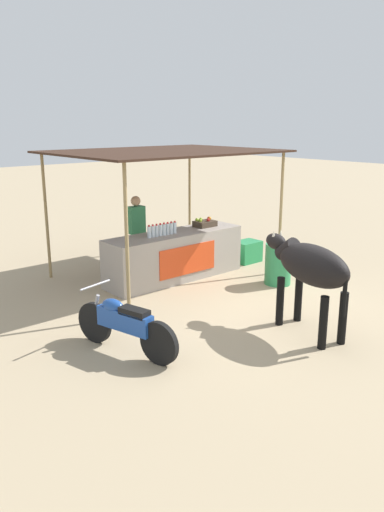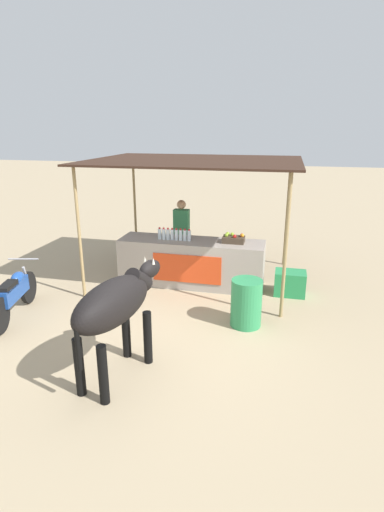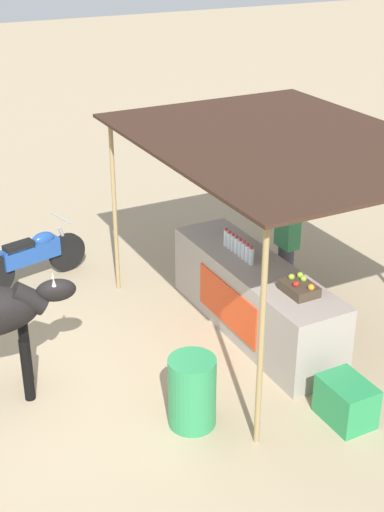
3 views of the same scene
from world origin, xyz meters
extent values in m
plane|color=tan|center=(0.00, 0.00, 0.00)|extent=(60.00, 60.00, 0.00)
cube|color=#9E9389|center=(0.00, 2.20, 0.48)|extent=(3.00, 0.80, 0.96)
cube|color=red|center=(0.00, 1.79, 0.48)|extent=(1.40, 0.02, 0.58)
cube|color=#382319|center=(0.00, 2.50, 2.54)|extent=(4.20, 3.20, 0.04)
cylinder|color=#997F51|center=(-1.89, 1.06, 1.27)|extent=(0.06, 0.06, 2.54)
cylinder|color=#997F51|center=(1.89, 1.06, 1.27)|extent=(0.06, 0.06, 2.54)
cylinder|color=#997F51|center=(-1.89, 3.94, 1.27)|extent=(0.06, 0.06, 2.54)
cylinder|color=#997F51|center=(1.89, 3.94, 1.27)|extent=(0.06, 0.06, 2.54)
cylinder|color=silver|center=(-0.67, 2.15, 1.07)|extent=(0.07, 0.07, 0.22)
cylinder|color=red|center=(-0.67, 2.15, 1.19)|extent=(0.04, 0.04, 0.03)
cylinder|color=silver|center=(-0.58, 2.15, 1.07)|extent=(0.07, 0.07, 0.22)
cylinder|color=red|center=(-0.58, 2.15, 1.19)|extent=(0.04, 0.04, 0.03)
cylinder|color=silver|center=(-0.48, 2.15, 1.07)|extent=(0.07, 0.07, 0.22)
cylinder|color=red|center=(-0.48, 2.15, 1.19)|extent=(0.04, 0.04, 0.03)
cylinder|color=silver|center=(-0.40, 2.15, 1.07)|extent=(0.07, 0.07, 0.22)
cylinder|color=red|center=(-0.40, 2.15, 1.19)|extent=(0.04, 0.04, 0.03)
cylinder|color=silver|center=(-0.30, 2.15, 1.07)|extent=(0.07, 0.07, 0.22)
cylinder|color=red|center=(-0.30, 2.15, 1.19)|extent=(0.04, 0.04, 0.03)
cylinder|color=silver|center=(-0.21, 2.15, 1.07)|extent=(0.07, 0.07, 0.22)
cylinder|color=red|center=(-0.21, 2.15, 1.19)|extent=(0.04, 0.04, 0.03)
cylinder|color=silver|center=(-0.12, 2.15, 1.07)|extent=(0.07, 0.07, 0.22)
cylinder|color=red|center=(-0.12, 2.15, 1.19)|extent=(0.04, 0.04, 0.03)
cylinder|color=silver|center=(-0.03, 2.15, 1.07)|extent=(0.07, 0.07, 0.22)
cylinder|color=red|center=(-0.03, 2.15, 1.19)|extent=(0.04, 0.04, 0.03)
cube|color=#3F3326|center=(0.86, 2.25, 1.02)|extent=(0.44, 0.32, 0.12)
sphere|color=#8CB22D|center=(0.72, 2.24, 1.11)|extent=(0.08, 0.08, 0.08)
sphere|color=#8CB22D|center=(0.82, 2.33, 1.11)|extent=(0.08, 0.08, 0.08)
sphere|color=orange|center=(1.03, 2.29, 1.11)|extent=(0.08, 0.08, 0.08)
sphere|color=#8CB22D|center=(0.73, 2.35, 1.11)|extent=(0.08, 0.08, 0.08)
sphere|color=#B21E19|center=(1.03, 2.30, 1.11)|extent=(0.08, 0.08, 0.08)
sphere|color=#B21E19|center=(0.89, 2.18, 1.11)|extent=(0.08, 0.08, 0.08)
cylinder|color=#383842|center=(-0.40, 2.95, 0.44)|extent=(0.22, 0.22, 0.88)
cube|color=#337F4C|center=(-0.40, 2.95, 1.16)|extent=(0.34, 0.20, 0.56)
sphere|color=tan|center=(-0.40, 2.95, 1.55)|extent=(0.20, 0.20, 0.20)
cube|color=#268C4C|center=(2.03, 2.10, 0.24)|extent=(0.60, 0.44, 0.48)
cylinder|color=#2D8C51|center=(1.31, 0.60, 0.41)|extent=(0.51, 0.51, 0.81)
ellipsoid|color=black|center=(-0.20, -1.26, 1.08)|extent=(0.83, 1.48, 0.60)
cylinder|color=black|center=(-0.27, -0.74, 0.39)|extent=(0.12, 0.12, 0.78)
cylinder|color=black|center=(0.09, -0.83, 0.39)|extent=(0.12, 0.12, 0.78)
cylinder|color=black|center=(-0.49, -1.70, 0.39)|extent=(0.12, 0.12, 0.78)
cylinder|color=black|center=(-0.14, -1.78, 0.39)|extent=(0.12, 0.12, 0.78)
cylinder|color=black|center=(-0.06, -0.68, 1.19)|extent=(0.34, 0.49, 0.41)
ellipsoid|color=black|center=(0.00, -0.39, 1.25)|extent=(0.31, 0.48, 0.26)
cone|color=beige|center=(-0.07, -0.39, 1.39)|extent=(0.05, 0.05, 0.10)
cone|color=beige|center=(0.07, -0.43, 1.39)|extent=(0.05, 0.05, 0.10)
cylinder|color=black|center=(-0.35, -1.91, 0.81)|extent=(0.06, 0.06, 0.60)
cylinder|color=black|center=(-2.79, 0.60, 0.30)|extent=(0.22, 0.60, 0.60)
cube|color=#1E4799|center=(-2.65, 0.01, 0.48)|extent=(0.38, 0.92, 0.28)
ellipsoid|color=#1E4799|center=(-2.70, 0.23, 0.64)|extent=(0.28, 0.40, 0.20)
cube|color=black|center=(-2.61, -0.16, 0.64)|extent=(0.28, 0.47, 0.10)
cylinder|color=#99999E|center=(-2.78, 0.55, 0.88)|extent=(0.54, 0.16, 0.03)
cylinder|color=#99999E|center=(-2.79, 0.58, 0.50)|extent=(0.10, 0.21, 0.49)
camera|label=1|loc=(-6.12, -5.39, 3.11)|focal=35.00mm
camera|label=2|loc=(1.82, -5.49, 3.20)|focal=28.00mm
camera|label=3|loc=(6.76, -2.24, 4.99)|focal=50.00mm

